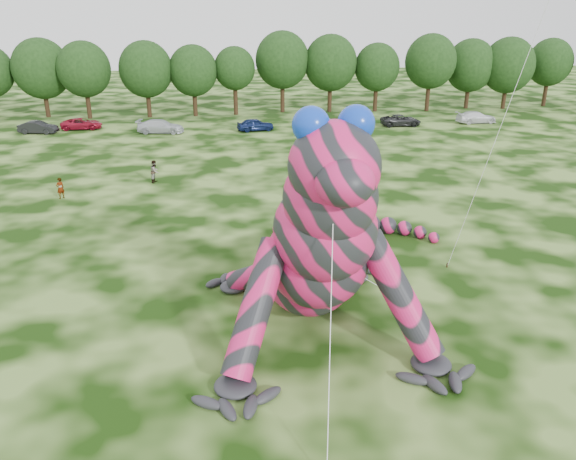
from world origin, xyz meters
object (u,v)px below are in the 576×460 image
Objects in this scene: tree_8 at (194,81)px; car_2 at (82,124)px; tree_9 at (235,81)px; car_5 at (325,123)px; tree_14 at (470,74)px; tree_15 at (507,73)px; inflatable_gecko at (303,201)px; tree_6 at (85,80)px; car_6 at (401,120)px; spectator_5 at (351,198)px; spectator_3 at (355,159)px; spectator_1 at (155,171)px; car_4 at (255,125)px; spectator_2 at (364,146)px; tree_5 at (43,78)px; car_3 at (160,126)px; tree_7 at (147,79)px; car_1 at (38,127)px; tree_11 at (330,73)px; tree_10 at (282,72)px; tree_16 at (548,72)px; car_7 at (476,117)px; tree_12 at (377,77)px; tree_13 at (430,73)px; spectator_0 at (60,188)px.

car_2 is at bearing -149.53° from tree_8.
tree_9 is 2.16× the size of car_5.
tree_15 is (5.01, -0.95, 0.12)m from tree_14.
tree_6 is (-19.97, 51.24, -0.18)m from inflatable_gecko.
car_6 is 2.52× the size of spectator_5.
spectator_1 is at bearing -51.00° from spectator_3.
car_4 is 16.19m from spectator_2.
tree_5 is 36.41m from spectator_1.
tree_9 is at bearing -126.09° from spectator_2.
car_3 is at bearing -163.01° from tree_14.
tree_5 is at bearing 121.51° from spectator_5.
tree_7 is 15.11m from car_1.
tree_11 is 30.10m from spectator_3.
car_2 is (-24.39, -9.11, -4.62)m from tree_10.
tree_9 is 0.93× the size of tree_16.
car_2 is 25.43m from spectator_1.
tree_14 reaches higher than tree_16.
spectator_5 is at bearing -132.27° from tree_16.
car_7 is 2.92× the size of spectator_3.
inflatable_gecko is 4.90× the size of car_5.
tree_7 is 1.84× the size of car_3.
tree_8 is 0.93× the size of tree_15.
car_7 is at bearing -10.81° from tree_6.
car_5 is at bearing -19.92° from tree_6.
car_5 is (-27.43, -11.45, -4.15)m from tree_15.
tree_12 reaches higher than car_3.
spectator_5 is at bearing -89.87° from tree_10.
tree_10 reaches higher than car_1.
tree_16 is at bearing 2.65° from tree_7.
tree_13 reaches higher than car_5.
tree_8 is at bearing -176.16° from tree_11.
tree_14 is at bearing -36.27° from spectator_1.
spectator_3 reaches higher than car_1.
car_6 is at bearing -79.33° from car_3.
tree_14 is 1.00× the size of tree_16.
tree_16 reaches higher than car_1.
car_3 is at bearing 80.32° from car_4.
tree_16 is at bearing 2.44° from tree_6.
tree_7 is 5.68× the size of spectator_3.
spectator_5 reaches higher than car_4.
car_7 is (37.67, 1.47, -0.04)m from car_3.
tree_16 is 54.94m from car_3.
tree_15 is at bearing -68.58° from car_5.
tree_10 reaches higher than tree_14.
tree_14 is at bearing 169.94° from spectator_2.
tree_14 is 25.94m from car_5.
car_1 is at bearing 112.03° from car_2.
tree_15 is at bearing 172.78° from spectator_0.
tree_15 is 1.87× the size of car_3.
tree_16 is (18.32, 2.25, -0.38)m from tree_13.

